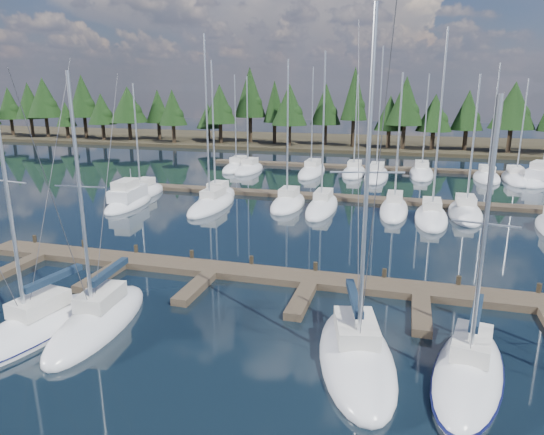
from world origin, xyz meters
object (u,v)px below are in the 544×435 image
(motor_yacht_left, at_px, (128,201))
(front_sailboat_3, at_px, (356,356))
(front_sailboat_2, at_px, (99,321))
(front_sailboat_4, at_px, (468,372))
(main_dock, at_px, (310,284))
(motor_yacht_right, at_px, (539,179))
(front_sailboat_1, at_px, (35,328))

(motor_yacht_left, bearing_deg, front_sailboat_3, -42.24)
(motor_yacht_left, bearing_deg, front_sailboat_2, -61.43)
(front_sailboat_2, relative_size, front_sailboat_4, 1.07)
(motor_yacht_left, bearing_deg, main_dock, -35.39)
(front_sailboat_4, height_order, motor_yacht_right, front_sailboat_4)
(front_sailboat_3, height_order, front_sailboat_4, front_sailboat_3)
(main_dock, xyz_separation_m, front_sailboat_4, (7.65, -7.13, 0.07))
(motor_yacht_left, height_order, motor_yacht_right, motor_yacht_right)
(front_sailboat_4, bearing_deg, motor_yacht_left, 142.39)
(motor_yacht_left, xyz_separation_m, motor_yacht_right, (40.48, 22.91, 0.02))
(front_sailboat_3, relative_size, motor_yacht_right, 1.60)
(front_sailboat_1, height_order, front_sailboat_2, front_sailboat_1)
(front_sailboat_2, height_order, front_sailboat_4, front_sailboat_2)
(front_sailboat_2, distance_m, front_sailboat_4, 16.31)
(main_dock, xyz_separation_m, motor_yacht_right, (19.89, 37.54, 0.27))
(front_sailboat_4, bearing_deg, front_sailboat_2, -179.45)
(front_sailboat_4, bearing_deg, front_sailboat_3, 179.81)
(front_sailboat_3, bearing_deg, main_dock, 115.26)
(front_sailboat_1, distance_m, motor_yacht_left, 25.21)
(main_dock, height_order, front_sailboat_4, front_sailboat_4)
(front_sailboat_3, distance_m, front_sailboat_4, 4.30)
(main_dock, height_order, front_sailboat_3, front_sailboat_3)
(front_sailboat_1, xyz_separation_m, motor_yacht_left, (-9.57, 23.32, 0.18))
(front_sailboat_1, xyz_separation_m, front_sailboat_2, (2.36, 1.41, 0.00))
(main_dock, distance_m, motor_yacht_right, 42.48)
(front_sailboat_2, distance_m, motor_yacht_right, 53.14)
(front_sailboat_3, bearing_deg, motor_yacht_right, 69.68)
(motor_yacht_right, bearing_deg, motor_yacht_left, -150.49)
(front_sailboat_2, bearing_deg, motor_yacht_left, 118.57)
(front_sailboat_1, height_order, front_sailboat_4, front_sailboat_1)
(main_dock, bearing_deg, front_sailboat_3, -64.74)
(main_dock, relative_size, front_sailboat_3, 3.04)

